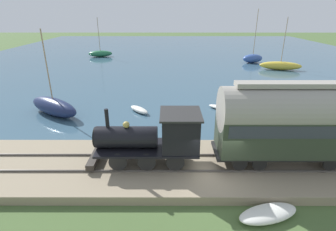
% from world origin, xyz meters
% --- Properties ---
extents(ground_plane, '(200.00, 200.00, 0.00)m').
position_xyz_m(ground_plane, '(0.00, 0.00, 0.00)').
color(ground_plane, '#476033').
extents(harbor_water, '(80.00, 80.00, 0.01)m').
position_xyz_m(harbor_water, '(43.99, 0.00, 0.00)').
color(harbor_water, '#38566B').
rests_on(harbor_water, ground).
extents(rail_embankment, '(5.72, 56.00, 0.60)m').
position_xyz_m(rail_embankment, '(0.83, 0.00, 0.24)').
color(rail_embankment, gray).
rests_on(rail_embankment, ground).
extents(steam_locomotive, '(2.27, 6.03, 3.12)m').
position_xyz_m(steam_locomotive, '(0.83, 3.06, 2.22)').
color(steam_locomotive, black).
rests_on(steam_locomotive, rail_embankment).
extents(passenger_coach, '(2.41, 8.23, 4.55)m').
position_xyz_m(passenger_coach, '(0.83, -4.16, 3.09)').
color(passenger_coach, black).
rests_on(passenger_coach, rail_embankment).
extents(sailboat_green, '(2.29, 4.67, 7.25)m').
position_xyz_m(sailboat_green, '(39.95, 15.67, 0.63)').
color(sailboat_green, '#236B42').
rests_on(sailboat_green, harbor_water).
extents(sailboat_navy, '(4.65, 5.69, 7.13)m').
position_xyz_m(sailboat_navy, '(9.40, 12.31, 0.76)').
color(sailboat_navy, '#192347').
rests_on(sailboat_navy, harbor_water).
extents(sailboat_blue, '(2.50, 3.82, 8.67)m').
position_xyz_m(sailboat_blue, '(33.69, -12.05, 0.77)').
color(sailboat_blue, '#335199').
rests_on(sailboat_blue, harbor_water).
extents(sailboat_yellow, '(2.75, 6.21, 7.58)m').
position_xyz_m(sailboat_yellow, '(27.89, -14.53, 0.66)').
color(sailboat_yellow, gold).
rests_on(sailboat_yellow, harbor_water).
extents(rowboat_far_out, '(2.30, 2.74, 0.34)m').
position_xyz_m(rowboat_far_out, '(10.57, -2.52, 0.18)').
color(rowboat_far_out, silver).
rests_on(rowboat_far_out, harbor_water).
extents(rowboat_off_pier, '(2.25, 2.11, 0.46)m').
position_xyz_m(rowboat_off_pier, '(10.02, 5.05, 0.24)').
color(rowboat_off_pier, silver).
rests_on(rowboat_off_pier, harbor_water).
extents(beached_dinghy, '(1.88, 3.00, 0.44)m').
position_xyz_m(beached_dinghy, '(-2.76, -1.90, 0.22)').
color(beached_dinghy, silver).
rests_on(beached_dinghy, ground).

